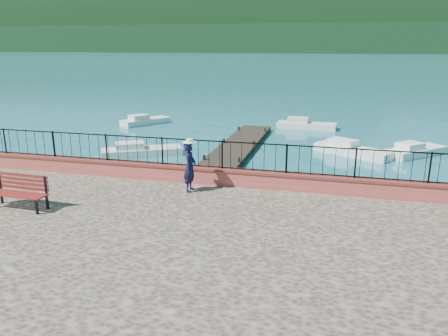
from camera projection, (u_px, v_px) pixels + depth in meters
The scene contains 14 objects.
ground at pixel (199, 267), 12.06m from camera, with size 2000.00×2000.00×0.00m, color #19596B.
parapet at pixel (231, 177), 15.10m from camera, with size 28.00×0.46×0.58m, color #BF5445.
railing at pixel (231, 156), 14.89m from camera, with size 27.00×0.05×0.95m, color black.
dock at pixel (231, 154), 23.68m from camera, with size 2.00×16.00×0.30m, color #2D231C.
far_forest at pixel (336, 39), 288.96m from camera, with size 900.00×60.00×18.00m, color black.
foothills at pixel (338, 22), 341.26m from camera, with size 900.00×120.00×44.00m, color black.
park_bench at pixel (19, 199), 12.97m from camera, with size 1.83×0.66×1.01m.
person at pixel (190, 167), 14.36m from camera, with size 0.60×0.40×1.65m, color black.
hat at pixel (189, 141), 14.11m from camera, with size 0.44×0.44×0.12m, color white.
boat_0 at pixel (142, 149), 23.91m from camera, with size 4.30×1.30×0.80m, color silver.
boat_1 at pixel (353, 148), 24.10m from camera, with size 4.29×1.30×0.80m, color silver.
boat_2 at pixel (416, 148), 23.95m from camera, with size 3.71×1.30×0.80m, color silver.
boat_3 at pixel (145, 119), 33.25m from camera, with size 3.74×1.30×0.80m, color silver.
boat_4 at pixel (307, 123), 31.54m from camera, with size 4.18×1.30×0.80m, color silver.
Camera 1 is at (3.37, -10.34, 5.94)m, focal length 35.00 mm.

